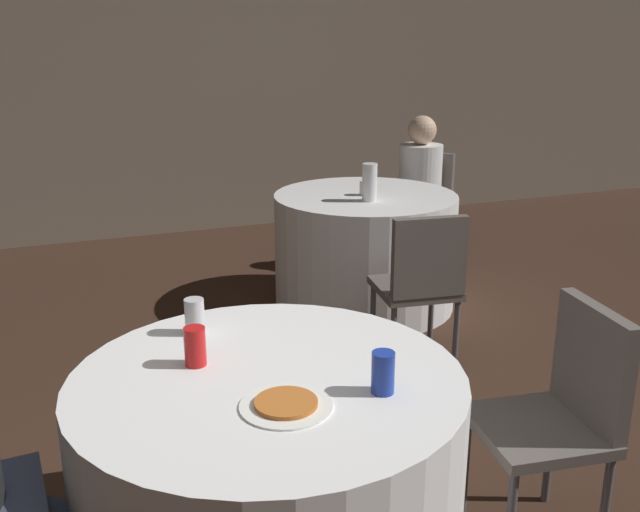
{
  "coord_description": "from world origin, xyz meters",
  "views": [
    {
      "loc": [
        -0.62,
        -1.87,
        1.7
      ],
      "look_at": [
        0.38,
        0.7,
        0.83
      ],
      "focal_mm": 40.0,
      "sensor_mm": 36.0,
      "label": 1
    }
  ],
  "objects_px": {
    "chair_far_south": "(422,277)",
    "bottle_far": "(370,182)",
    "table_near": "(270,483)",
    "soda_can_silver": "(195,316)",
    "person_white_shirt": "(416,195)",
    "soda_can_blue": "(383,373)",
    "chair_far_northeast": "(424,198)",
    "soda_can_red": "(195,346)",
    "pizza_plate_near": "(286,404)",
    "chair_near_east": "(564,403)",
    "table_far": "(365,250)"
  },
  "relations": [
    {
      "from": "chair_far_northeast",
      "to": "person_white_shirt",
      "type": "distance_m",
      "value": 0.17
    },
    {
      "from": "table_near",
      "to": "soda_can_red",
      "type": "relative_size",
      "value": 9.68
    },
    {
      "from": "soda_can_blue",
      "to": "bottle_far",
      "type": "relative_size",
      "value": 0.54
    },
    {
      "from": "chair_far_south",
      "to": "bottle_far",
      "type": "bearing_deg",
      "value": 92.21
    },
    {
      "from": "chair_far_northeast",
      "to": "soda_can_red",
      "type": "distance_m",
      "value": 3.47
    },
    {
      "from": "table_near",
      "to": "pizza_plate_near",
      "type": "distance_m",
      "value": 0.42
    },
    {
      "from": "chair_near_east",
      "to": "chair_far_northeast",
      "type": "distance_m",
      "value": 3.1
    },
    {
      "from": "person_white_shirt",
      "to": "soda_can_blue",
      "type": "relative_size",
      "value": 9.34
    },
    {
      "from": "chair_far_south",
      "to": "person_white_shirt",
      "type": "height_order",
      "value": "person_white_shirt"
    },
    {
      "from": "chair_far_south",
      "to": "table_near",
      "type": "bearing_deg",
      "value": -127.24
    },
    {
      "from": "chair_near_east",
      "to": "soda_can_red",
      "type": "relative_size",
      "value": 6.99
    },
    {
      "from": "person_white_shirt",
      "to": "soda_can_blue",
      "type": "xyz_separation_m",
      "value": [
        -1.67,
        -2.88,
        0.22
      ]
    },
    {
      "from": "chair_far_south",
      "to": "person_white_shirt",
      "type": "distance_m",
      "value": 1.68
    },
    {
      "from": "table_far",
      "to": "person_white_shirt",
      "type": "height_order",
      "value": "person_white_shirt"
    },
    {
      "from": "soda_can_silver",
      "to": "bottle_far",
      "type": "distance_m",
      "value": 2.11
    },
    {
      "from": "table_near",
      "to": "person_white_shirt",
      "type": "relative_size",
      "value": 1.04
    },
    {
      "from": "table_near",
      "to": "soda_can_silver",
      "type": "relative_size",
      "value": 9.68
    },
    {
      "from": "soda_can_red",
      "to": "soda_can_blue",
      "type": "height_order",
      "value": "same"
    },
    {
      "from": "table_near",
      "to": "pizza_plate_near",
      "type": "xyz_separation_m",
      "value": [
        -0.01,
        -0.19,
        0.37
      ]
    },
    {
      "from": "pizza_plate_near",
      "to": "bottle_far",
      "type": "relative_size",
      "value": 1.12
    },
    {
      "from": "person_white_shirt",
      "to": "soda_can_red",
      "type": "xyz_separation_m",
      "value": [
        -2.13,
        -2.52,
        0.22
      ]
    },
    {
      "from": "table_far",
      "to": "chair_near_east",
      "type": "distance_m",
      "value": 2.31
    },
    {
      "from": "chair_far_northeast",
      "to": "soda_can_silver",
      "type": "bearing_deg",
      "value": 98.24
    },
    {
      "from": "pizza_plate_near",
      "to": "soda_can_blue",
      "type": "xyz_separation_m",
      "value": [
        0.28,
        -0.02,
        0.05
      ]
    },
    {
      "from": "table_near",
      "to": "soda_can_red",
      "type": "xyz_separation_m",
      "value": [
        -0.18,
        0.15,
        0.43
      ]
    },
    {
      "from": "person_white_shirt",
      "to": "soda_can_silver",
      "type": "distance_m",
      "value": 3.09
    },
    {
      "from": "chair_near_east",
      "to": "table_far",
      "type": "bearing_deg",
      "value": -0.18
    },
    {
      "from": "chair_far_northeast",
      "to": "pizza_plate_near",
      "type": "height_order",
      "value": "chair_far_northeast"
    },
    {
      "from": "soda_can_blue",
      "to": "chair_far_northeast",
      "type": "bearing_deg",
      "value": 58.87
    },
    {
      "from": "chair_near_east",
      "to": "soda_can_silver",
      "type": "relative_size",
      "value": 6.99
    },
    {
      "from": "table_near",
      "to": "soda_can_silver",
      "type": "bearing_deg",
      "value": 108.86
    },
    {
      "from": "soda_can_silver",
      "to": "table_far",
      "type": "bearing_deg",
      "value": 50.73
    },
    {
      "from": "table_far",
      "to": "chair_far_northeast",
      "type": "bearing_deg",
      "value": 38.92
    },
    {
      "from": "chair_near_east",
      "to": "chair_far_northeast",
      "type": "bearing_deg",
      "value": -12.75
    },
    {
      "from": "table_far",
      "to": "bottle_far",
      "type": "bearing_deg",
      "value": -107.87
    },
    {
      "from": "chair_near_east",
      "to": "pizza_plate_near",
      "type": "bearing_deg",
      "value": 100.94
    },
    {
      "from": "chair_far_northeast",
      "to": "soda_can_blue",
      "type": "distance_m",
      "value": 3.49
    },
    {
      "from": "table_near",
      "to": "soda_can_blue",
      "type": "bearing_deg",
      "value": -37.61
    },
    {
      "from": "soda_can_silver",
      "to": "bottle_far",
      "type": "relative_size",
      "value": 0.54
    },
    {
      "from": "chair_near_east",
      "to": "person_white_shirt",
      "type": "xyz_separation_m",
      "value": [
        0.96,
        2.8,
        0.06
      ]
    },
    {
      "from": "pizza_plate_near",
      "to": "soda_can_blue",
      "type": "height_order",
      "value": "soda_can_blue"
    },
    {
      "from": "table_far",
      "to": "person_white_shirt",
      "type": "distance_m",
      "value": 0.85
    },
    {
      "from": "soda_can_blue",
      "to": "bottle_far",
      "type": "xyz_separation_m",
      "value": [
        0.98,
        2.19,
        0.05
      ]
    },
    {
      "from": "soda_can_silver",
      "to": "bottle_far",
      "type": "xyz_separation_m",
      "value": [
        1.39,
        1.59,
        0.05
      ]
    },
    {
      "from": "table_far",
      "to": "bottle_far",
      "type": "relative_size",
      "value": 5.09
    },
    {
      "from": "pizza_plate_near",
      "to": "soda_can_blue",
      "type": "distance_m",
      "value": 0.29
    },
    {
      "from": "soda_can_red",
      "to": "chair_far_northeast",
      "type": "bearing_deg",
      "value": 49.28
    },
    {
      "from": "chair_far_northeast",
      "to": "pizza_plate_near",
      "type": "relative_size",
      "value": 3.34
    },
    {
      "from": "person_white_shirt",
      "to": "soda_can_red",
      "type": "bearing_deg",
      "value": 100.86
    },
    {
      "from": "pizza_plate_near",
      "to": "table_near",
      "type": "bearing_deg",
      "value": 87.97
    }
  ]
}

